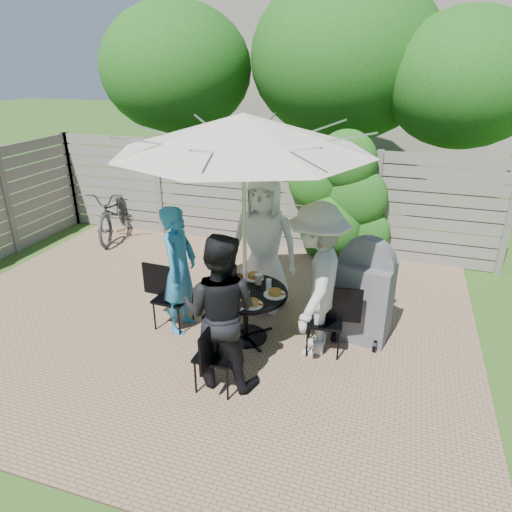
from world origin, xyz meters
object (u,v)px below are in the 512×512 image
(chair_right, at_px, (325,332))
(syrup_jug, at_px, (241,283))
(plate_left, at_px, (216,285))
(bicycle, at_px, (115,212))
(plate_extra, at_px, (252,303))
(person_left, at_px, (179,271))
(coffee_cup, at_px, (258,280))
(plate_right, at_px, (275,293))
(glass_front, at_px, (247,297))
(glass_right, at_px, (269,285))
(chair_left, at_px, (173,309))
(chair_front, at_px, (217,368))
(umbrella, at_px, (243,133))
(bbq_grill, at_px, (364,294))
(glass_left, at_px, (221,287))
(person_back, at_px, (264,244))
(person_right, at_px, (316,281))
(plate_back, at_px, (254,276))
(patio_table, at_px, (245,306))
(plate_front, at_px, (235,304))
(person_front, at_px, (220,312))
(glass_back, at_px, (243,275))
(chair_back, at_px, (266,285))

(chair_right, height_order, syrup_jug, chair_right)
(chair_right, relative_size, plate_left, 3.24)
(bicycle, bearing_deg, plate_extra, -55.23)
(person_left, xyz_separation_m, coffee_cup, (0.92, 0.25, -0.10))
(plate_right, bearing_deg, glass_front, -132.69)
(glass_right, bearing_deg, chair_right, -6.56)
(chair_left, xyz_separation_m, chair_front, (0.99, -0.93, -0.00))
(umbrella, relative_size, bbq_grill, 2.17)
(glass_left, height_order, glass_front, same)
(person_back, xyz_separation_m, person_right, (0.86, -0.80, -0.03))
(chair_front, bearing_deg, plate_back, 1.70)
(glass_right, bearing_deg, patio_table, -156.19)
(person_back, bearing_deg, plate_back, -90.00)
(person_left, height_order, glass_right, person_left)
(coffee_cup, xyz_separation_m, bicycle, (-3.63, 2.37, -0.23))
(person_right, xyz_separation_m, plate_front, (-0.82, -0.39, -0.22))
(chair_right, relative_size, bicycle, 0.45)
(patio_table, bearing_deg, person_back, 91.81)
(person_front, relative_size, plate_back, 6.42)
(umbrella, xyz_separation_m, person_right, (0.83, 0.03, -1.57))
(umbrella, distance_m, glass_back, 1.77)
(person_right, height_order, glass_back, person_right)
(plate_back, xyz_separation_m, plate_front, (0.02, -0.72, 0.00))
(plate_front, distance_m, plate_right, 0.51)
(chair_back, bearing_deg, person_front, -6.46)
(person_back, distance_m, chair_front, 1.92)
(patio_table, bearing_deg, person_right, 1.81)
(person_back, xyz_separation_m, glass_right, (0.28, -0.72, -0.21))
(bbq_grill, bearing_deg, plate_front, -138.77)
(plate_front, relative_size, glass_front, 1.86)
(umbrella, height_order, plate_back, umbrella)
(plate_left, relative_size, bicycle, 0.14)
(chair_left, distance_m, person_right, 1.91)
(syrup_jug, bearing_deg, patio_table, -38.00)
(plate_right, bearing_deg, glass_right, 135.55)
(plate_extra, bearing_deg, bbq_grill, 33.97)
(glass_right, bearing_deg, glass_left, -156.19)
(umbrella, distance_m, plate_front, 1.83)
(plate_front, height_order, glass_left, glass_left)
(plate_back, xyz_separation_m, glass_left, (-0.24, -0.47, 0.05))
(chair_back, relative_size, chair_right, 1.03)
(plate_left, bearing_deg, coffee_cup, 27.37)
(plate_front, bearing_deg, syrup_jug, 100.13)
(person_right, xyz_separation_m, coffee_cup, (-0.74, 0.20, -0.19))
(person_front, distance_m, chair_right, 1.40)
(chair_right, height_order, plate_right, chair_right)
(glass_back, bearing_deg, glass_left, -111.19)
(glass_front, bearing_deg, glass_back, 113.81)
(patio_table, xyz_separation_m, glass_back, (-0.11, 0.26, 0.27))
(person_left, bearing_deg, person_back, -45.00)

